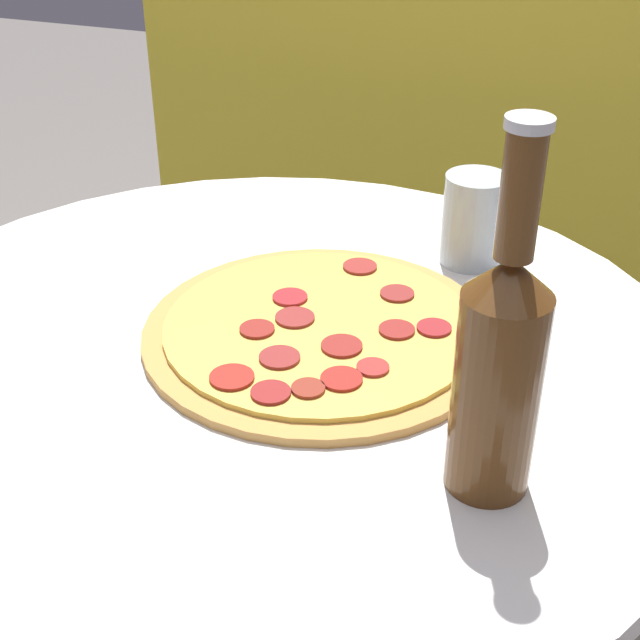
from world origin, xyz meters
TOP-DOWN VIEW (x-y plane):
  - table at (0.00, 0.00)m, footprint 0.92×0.92m
  - fence_panel at (0.00, 0.97)m, footprint 1.35×0.04m
  - pizza at (0.06, 0.04)m, footprint 0.37×0.37m
  - beer_bottle at (0.27, -0.13)m, footprint 0.07×0.07m
  - drinking_glass at (0.17, 0.26)m, footprint 0.08×0.08m

SIDE VIEW (x-z plane):
  - table at x=0.00m, z-range 0.19..0.95m
  - fence_panel at x=0.00m, z-range 0.00..1.46m
  - pizza at x=0.06m, z-range 0.75..0.77m
  - drinking_glass at x=0.17m, z-range 0.75..0.86m
  - beer_bottle at x=0.27m, z-range 0.72..1.03m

